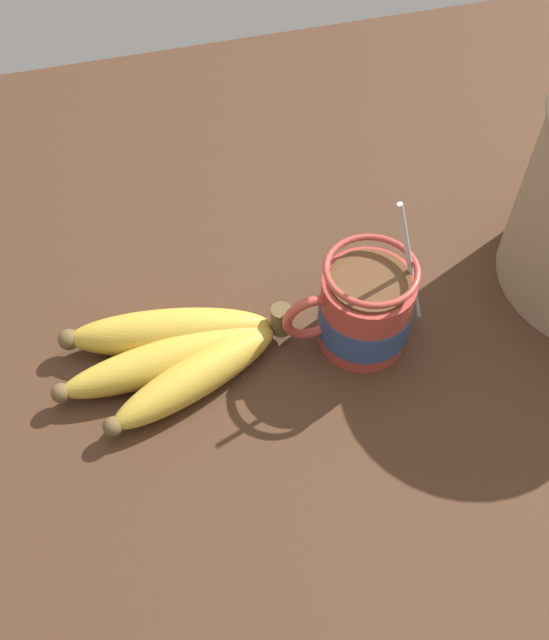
# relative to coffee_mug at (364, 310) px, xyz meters

# --- Properties ---
(table) EXTENTS (1.10, 1.10, 0.03)m
(table) POSITION_rel_coffee_mug_xyz_m (0.03, 0.01, -0.06)
(table) COLOR #422819
(table) RESTS_ON ground
(coffee_mug) EXTENTS (0.14, 0.09, 0.17)m
(coffee_mug) POSITION_rel_coffee_mug_xyz_m (0.00, 0.00, 0.00)
(coffee_mug) COLOR #B23D33
(coffee_mug) RESTS_ON table
(banana_bunch) EXTENTS (0.23, 0.14, 0.04)m
(banana_bunch) POSITION_rel_coffee_mug_xyz_m (0.18, -0.01, -0.02)
(banana_bunch) COLOR brown
(banana_bunch) RESTS_ON table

